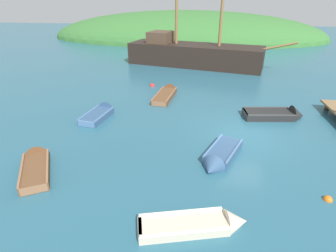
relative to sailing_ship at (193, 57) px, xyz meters
name	(u,v)px	position (x,y,z in m)	size (l,w,h in m)	color
ground_plane	(245,135)	(3.46, -15.41, -0.84)	(120.00, 120.00, 0.00)	#285B70
shore_hill	(186,38)	(-2.15, 20.52, -0.84)	(46.79, 22.31, 8.96)	#387033
sailing_ship	(193,57)	(0.00, 0.00, 0.00)	(16.30, 6.86, 12.48)	black
rowboat_center	(278,115)	(5.69, -12.88, -0.71)	(3.65, 1.70, 1.23)	black
rowboat_far	(36,166)	(-5.61, -19.67, -0.72)	(2.44, 3.28, 0.98)	brown
rowboat_near_dock	(101,114)	(-4.88, -14.03, -0.73)	(1.51, 3.04, 1.06)	#335175
rowboat_outer_left	(220,158)	(2.05, -18.00, -0.73)	(2.13, 3.19, 1.03)	#335175
rowboat_outer_right	(200,225)	(1.28, -22.00, -0.75)	(3.55, 1.73, 0.87)	beige
rowboat_portside	(167,94)	(-1.41, -9.91, -0.72)	(1.47, 4.00, 1.01)	brown
buoy_red	(152,86)	(-2.91, -7.70, -0.84)	(0.43, 0.43, 0.43)	red
buoy_orange	(328,200)	(5.78, -20.12, -0.84)	(0.32, 0.32, 0.32)	orange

